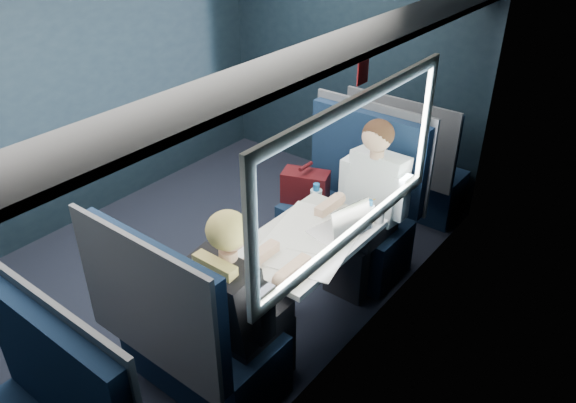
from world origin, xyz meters
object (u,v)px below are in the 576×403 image
Objects in this scene: table at (304,246)px; laptop at (343,227)px; woman at (238,299)px; seat_bay_near at (348,211)px; seat_bay_far at (190,337)px; seat_row_front at (405,171)px; man at (369,199)px; bottle_small at (369,215)px; cup at (379,217)px.

table is 0.29m from laptop.
woman reaches higher than laptop.
seat_bay_near is 0.90m from laptop.
seat_bay_far is 3.42× the size of laptop.
seat_bay_near is 1.00× the size of seat_bay_far.
seat_bay_far is at bearing -89.33° from seat_bay_near.
seat_bay_far is 1.09× the size of seat_row_front.
woman is (0.25, 0.17, 0.31)m from seat_bay_far.
woman is at bearing -90.00° from man.
cup is (0.03, 0.09, -0.05)m from bottle_small.
table is at bearing -140.17° from laptop.
table is 0.71m from woman.
seat_row_front is 2.54m from woman.
man is at bearing 80.97° from seat_bay_far.
seat_row_front is 13.44× the size of cup.
man reaches higher than seat_bay_far.
laptop is (0.39, -0.71, 0.38)m from seat_bay_near.
cup is (0.23, -0.26, 0.06)m from man.
seat_bay_far is at bearing -110.24° from bottle_small.
seat_row_front is 3.14× the size of laptop.
seat_bay_far is 0.43m from woman.
woman is 0.88m from laptop.
table is 0.76× the size of woman.
man is 0.35m from cup.
seat_row_front is 1.49m from cup.
cup is (0.30, 0.44, 0.12)m from table.
seat_bay_near is 0.81m from bottle_small.
seat_row_front is at bearing 102.80° from laptop.
laptop is 0.21m from bottle_small.
seat_bay_near is at bearing 99.74° from woman.
seat_bay_far reaches higher than bottle_small.
table is 0.70m from man.
seat_bay_far is at bearing -110.05° from cup.
seat_bay_near is 1.63m from woman.
table is 0.47m from bottle_small.
seat_row_front is at bearing 109.49° from cup.
seat_bay_near is at bearing 139.51° from cup.
laptop is 4.27× the size of cup.
table is at bearing -124.07° from cup.
man is at bearing 131.64° from cup.
man is at bearing 102.72° from laptop.
woman is at bearing -80.26° from seat_bay_near.
laptop is at bearing -112.53° from bottle_small.
cup reaches higher than table.
laptop reaches higher than table.
bottle_small reaches higher than cup.
seat_row_front is 5.71× the size of bottle_small.
bottle_small is 0.11m from cup.
woman is 3.58× the size of laptop.
seat_bay_far is at bearing -99.03° from man.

